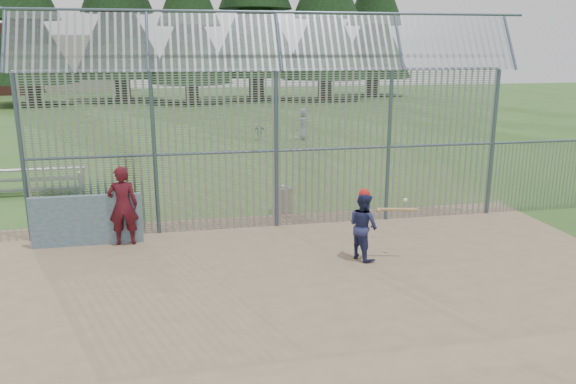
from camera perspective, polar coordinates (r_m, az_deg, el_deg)
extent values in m
plane|color=#2D511E|center=(11.46, 1.98, -8.75)|extent=(120.00, 120.00, 0.00)
cube|color=#756047|center=(11.01, 2.59, -9.70)|extent=(14.00, 10.00, 0.02)
cube|color=#38566B|center=(13.88, -19.76, -2.74)|extent=(2.50, 0.12, 1.20)
imported|color=navy|center=(12.30, 7.66, -3.45)|extent=(0.80, 0.88, 1.48)
imported|color=maroon|center=(13.60, -16.42, -1.34)|extent=(0.69, 0.46, 1.88)
imported|color=slate|center=(28.64, 1.55, 6.90)|extent=(0.94, 0.87, 1.62)
imported|color=slate|center=(28.63, -2.92, 6.18)|extent=(0.54, 0.23, 0.92)
sphere|color=red|center=(12.11, 7.77, -0.20)|extent=(0.24, 0.24, 0.24)
cylinder|color=#AA7F4C|center=(12.30, 11.03, -1.75)|extent=(0.84, 0.26, 0.07)
sphere|color=#AA7F4C|center=(12.15, 9.15, -1.87)|extent=(0.09, 0.09, 0.09)
sphere|color=white|center=(12.46, 11.84, -0.80)|extent=(0.09, 0.09, 0.09)
cylinder|color=#97999F|center=(15.78, -0.55, -0.91)|extent=(0.52, 0.52, 0.70)
cylinder|color=#9EA0A5|center=(15.68, -0.55, 0.40)|extent=(0.56, 0.56, 0.05)
sphere|color=#9EA0A5|center=(15.67, -0.55, 0.58)|extent=(0.10, 0.10, 0.10)
cube|color=slate|center=(19.41, -24.42, 0.23)|extent=(3.00, 0.25, 0.05)
cube|color=slate|center=(19.69, -24.28, 1.18)|extent=(3.00, 0.25, 0.05)
cube|color=gray|center=(19.97, -24.13, 2.10)|extent=(3.00, 0.25, 0.05)
cube|color=gray|center=(19.43, -20.23, 1.11)|extent=(0.06, 0.90, 0.70)
cylinder|color=#47566B|center=(14.43, -25.39, 2.99)|extent=(0.10, 0.10, 4.00)
cylinder|color=#47566B|center=(13.99, -13.40, 3.67)|extent=(0.10, 0.10, 4.00)
cylinder|color=#47566B|center=(14.19, -1.19, 4.21)|extent=(0.10, 0.10, 4.00)
cylinder|color=#47566B|center=(15.01, 10.20, 4.53)|extent=(0.10, 0.10, 4.00)
cylinder|color=#47566B|center=(16.34, 20.08, 4.67)|extent=(0.10, 0.10, 4.00)
cylinder|color=#47566B|center=(13.98, -1.23, 12.30)|extent=(12.00, 0.07, 0.07)
cylinder|color=#47566B|center=(14.19, -1.19, 4.21)|extent=(12.00, 0.06, 0.06)
cube|color=gray|center=(14.19, -1.19, 4.21)|extent=(12.00, 0.02, 4.00)
cube|color=gray|center=(13.61, -0.96, 14.98)|extent=(12.00, 0.77, 1.31)
cylinder|color=#47566B|center=(16.52, 19.79, 1.25)|extent=(0.08, 0.08, 2.00)
cylinder|color=#332319|center=(51.65, -24.57, 9.73)|extent=(1.19, 1.19, 3.06)
cylinder|color=#332319|center=(53.53, -16.45, 10.74)|extent=(1.33, 1.33, 3.42)
cylinder|color=#332319|center=(49.37, -9.76, 10.54)|extent=(1.12, 1.12, 2.88)
cylinder|color=#332319|center=(52.86, -3.24, 11.34)|extent=(1.40, 1.40, 3.60)
cylinder|color=#332319|center=(52.11, 3.75, 11.10)|extent=(1.26, 1.26, 3.24)
cylinder|color=#332319|center=(57.72, 8.58, 11.19)|extent=(1.19, 1.19, 3.06)
cube|color=#B2A58C|center=(68.94, -19.72, 12.23)|extent=(8.00, 7.00, 6.00)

